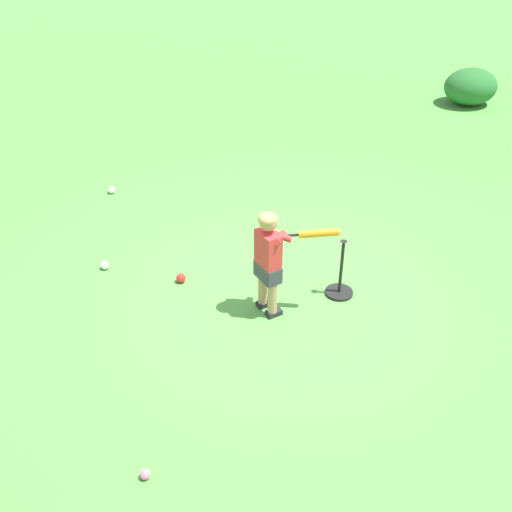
{
  "coord_description": "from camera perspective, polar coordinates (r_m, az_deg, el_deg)",
  "views": [
    {
      "loc": [
        -1.98,
        -4.3,
        3.6
      ],
      "look_at": [
        -0.22,
        0.19,
        0.45
      ],
      "focal_mm": 41.91,
      "sensor_mm": 36.0,
      "label": 1
    }
  ],
  "objects": [
    {
      "name": "play_ball_far_right",
      "position": [
        8.1,
        -13.62,
        6.14
      ],
      "size": [
        0.09,
        0.09,
        0.09
      ],
      "primitive_type": "sphere",
      "color": "white",
      "rests_on": "ground"
    },
    {
      "name": "play_ball_center_lawn",
      "position": [
        6.55,
        -14.21,
        -0.86
      ],
      "size": [
        0.09,
        0.09,
        0.09
      ],
      "primitive_type": "sphere",
      "color": "white",
      "rests_on": "ground"
    },
    {
      "name": "play_ball_behind_batter",
      "position": [
        6.2,
        -7.18,
        -2.1
      ],
      "size": [
        0.1,
        0.1,
        0.1
      ],
      "primitive_type": "sphere",
      "color": "red",
      "rests_on": "ground"
    },
    {
      "name": "batting_tee",
      "position": [
        6.01,
        7.99,
        -2.77
      ],
      "size": [
        0.28,
        0.28,
        0.62
      ],
      "color": "black",
      "rests_on": "ground"
    },
    {
      "name": "play_ball_midfield",
      "position": [
        4.51,
        -10.54,
        -19.81
      ],
      "size": [
        0.07,
        0.07,
        0.07
      ],
      "primitive_type": "sphere",
      "color": "pink",
      "rests_on": "ground"
    },
    {
      "name": "child_batter",
      "position": [
        5.42,
        1.46,
        0.19
      ],
      "size": [
        0.73,
        0.4,
        1.08
      ],
      "color": "#232328",
      "rests_on": "ground"
    },
    {
      "name": "shrub_left_background",
      "position": [
        11.69,
        19.8,
        14.97
      ],
      "size": [
        0.96,
        0.84,
        0.63
      ],
      "primitive_type": "ellipsoid",
      "color": "#286B2D",
      "rests_on": "ground"
    },
    {
      "name": "ground_plane",
      "position": [
        5.95,
        2.66,
        -4.13
      ],
      "size": [
        40.0,
        40.0,
        0.0
      ],
      "primitive_type": "plane",
      "color": "#519942"
    }
  ]
}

